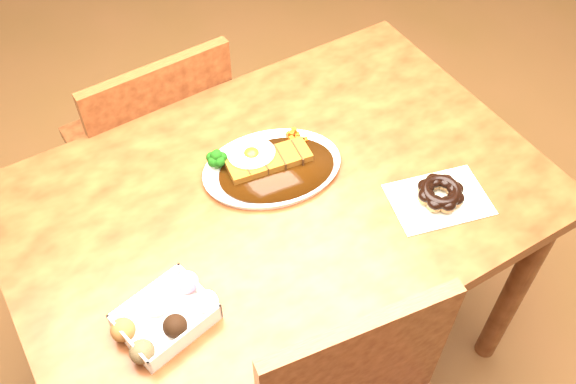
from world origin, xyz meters
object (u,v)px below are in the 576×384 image
donut_box (166,316)px  pon_de_ring (440,194)px  katsu_curry_plate (269,165)px  chair_far (156,148)px  table (279,221)px

donut_box → pon_de_ring: size_ratio=0.84×
katsu_curry_plate → chair_far: bearing=105.5°
donut_box → pon_de_ring: 0.64m
katsu_curry_plate → pon_de_ring: katsu_curry_plate is taller
chair_far → donut_box: (-0.24, -0.70, 0.30)m
katsu_curry_plate → pon_de_ring: 0.39m
table → chair_far: chair_far is taller
table → katsu_curry_plate: size_ratio=3.34×
pon_de_ring → chair_far: bearing=118.8°
chair_far → table: bearing=99.3°
chair_far → katsu_curry_plate: chair_far is taller
katsu_curry_plate → donut_box: size_ratio=1.73×
donut_box → pon_de_ring: (0.64, -0.03, -0.00)m
katsu_curry_plate → pon_de_ring: (0.28, -0.27, 0.01)m
chair_far → donut_box: bearing=69.1°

